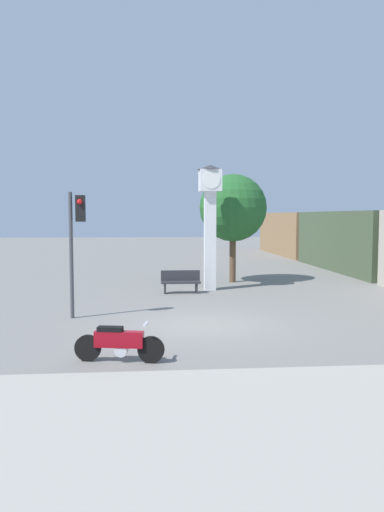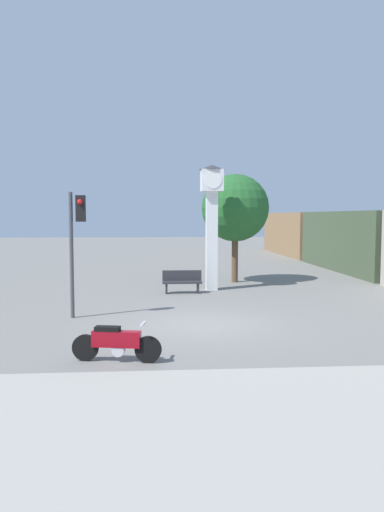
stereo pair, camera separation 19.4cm
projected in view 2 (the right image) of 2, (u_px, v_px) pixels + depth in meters
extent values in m
plane|color=slate|center=(202.00, 325.00, 14.42)|extent=(120.00, 120.00, 0.00)
cube|color=#9E998E|center=(254.00, 438.00, 6.93)|extent=(36.00, 6.00, 0.10)
cylinder|color=black|center=(148.00, 350.00, 10.65)|extent=(0.58, 0.20, 0.58)
cylinder|color=black|center=(85.00, 348.00, 10.80)|extent=(0.58, 0.20, 0.58)
cube|color=maroon|center=(116.00, 339.00, 10.71)|extent=(1.08, 0.40, 0.35)
cube|color=black|center=(108.00, 329.00, 10.71)|extent=(0.57, 0.32, 0.10)
cylinder|color=silver|center=(119.00, 350.00, 10.72)|extent=(0.30, 0.24, 0.27)
cube|color=silver|center=(143.00, 324.00, 10.62)|extent=(0.13, 0.43, 0.04)
cube|color=white|center=(212.00, 241.00, 21.08)|extent=(0.47, 0.47, 4.17)
cube|color=white|center=(212.00, 181.00, 20.87)|extent=(0.90, 0.90, 0.90)
cylinder|color=white|center=(213.00, 180.00, 20.42)|extent=(0.72, 0.02, 0.72)
cone|color=#333338|center=(212.00, 167.00, 20.83)|extent=(1.08, 1.08, 0.20)
cube|color=#425138|center=(355.00, 241.00, 28.77)|extent=(2.80, 11.38, 3.40)
cube|color=olive|center=(297.00, 234.00, 40.67)|extent=(2.80, 11.38, 3.40)
cylinder|color=#47474C|center=(72.00, 255.00, 15.25)|extent=(0.12, 0.12, 3.86)
cube|color=black|center=(81.00, 209.00, 15.16)|extent=(0.28, 0.24, 0.80)
sphere|color=red|center=(80.00, 202.00, 14.99)|extent=(0.16, 0.16, 0.16)
cylinder|color=brown|center=(235.00, 259.00, 23.61)|extent=(0.30, 0.30, 2.25)
sphere|color=#235B28|center=(235.00, 208.00, 23.42)|extent=(3.17, 3.17, 3.17)
cube|color=#2D2D33|center=(182.00, 282.00, 20.22)|extent=(1.60, 0.44, 0.08)
cube|color=#2D2D33|center=(182.00, 276.00, 20.39)|extent=(1.60, 0.06, 0.44)
cube|color=#2D2D33|center=(166.00, 288.00, 20.20)|extent=(0.08, 0.35, 0.41)
cube|color=#2D2D33|center=(198.00, 288.00, 20.29)|extent=(0.08, 0.35, 0.41)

